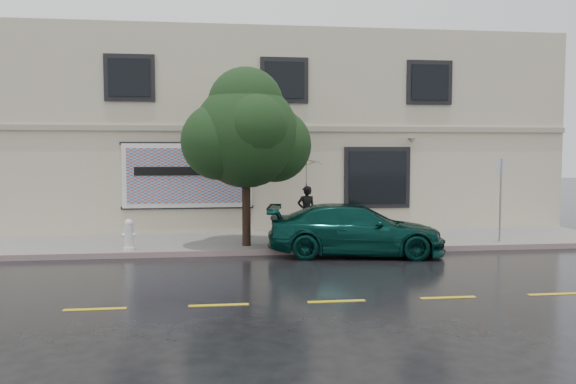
{
  "coord_description": "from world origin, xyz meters",
  "views": [
    {
      "loc": [
        -2.18,
        -13.7,
        2.8
      ],
      "look_at": [
        -0.22,
        2.2,
        1.68
      ],
      "focal_mm": 35.0,
      "sensor_mm": 36.0,
      "label": 1
    }
  ],
  "objects": [
    {
      "name": "fire_hydrant",
      "position": [
        -4.61,
        1.8,
        0.57
      ],
      "size": [
        0.35,
        0.33,
        0.85
      ],
      "rotation": [
        0.0,
        0.0,
        -0.36
      ],
      "color": "silver",
      "rests_on": "sidewalk"
    },
    {
      "name": "umbrella",
      "position": [
        0.56,
        3.76,
        2.15
      ],
      "size": [
        1.17,
        1.17,
        0.78
      ],
      "primitive_type": "imported",
      "rotation": [
        0.0,
        0.0,
        -0.11
      ],
      "color": "black",
      "rests_on": "pedestrian"
    },
    {
      "name": "road_marking",
      "position": [
        0.0,
        -3.5,
        0.01
      ],
      "size": [
        19.0,
        0.12,
        0.01
      ],
      "primitive_type": "cube",
      "color": "gold",
      "rests_on": "ground"
    },
    {
      "name": "ground",
      "position": [
        0.0,
        0.0,
        0.0
      ],
      "size": [
        90.0,
        90.0,
        0.0
      ],
      "primitive_type": "plane",
      "color": "black",
      "rests_on": "ground"
    },
    {
      "name": "pedestrian",
      "position": [
        0.56,
        3.76,
        0.95
      ],
      "size": [
        0.63,
        0.46,
        1.61
      ],
      "primitive_type": "imported",
      "rotation": [
        0.0,
        0.0,
        3.27
      ],
      "color": "black",
      "rests_on": "sidewalk"
    },
    {
      "name": "sidewalk",
      "position": [
        0.0,
        3.25,
        0.07
      ],
      "size": [
        20.0,
        3.5,
        0.15
      ],
      "primitive_type": "cube",
      "color": "gray",
      "rests_on": "ground"
    },
    {
      "name": "building",
      "position": [
        0.0,
        9.0,
        3.5
      ],
      "size": [
        20.0,
        8.12,
        7.0
      ],
      "color": "#BEB599",
      "rests_on": "ground"
    },
    {
      "name": "billboard",
      "position": [
        -3.2,
        4.92,
        2.05
      ],
      "size": [
        4.3,
        0.16,
        2.2
      ],
      "color": "white",
      "rests_on": "ground"
    },
    {
      "name": "sign_pole",
      "position": [
        6.13,
        2.01,
        1.65
      ],
      "size": [
        0.29,
        0.13,
        2.48
      ],
      "rotation": [
        0.0,
        0.0,
        -0.38
      ],
      "color": "gray",
      "rests_on": "sidewalk"
    },
    {
      "name": "car",
      "position": [
        1.52,
        1.2,
        0.7
      ],
      "size": [
        5.06,
        2.85,
        1.39
      ],
      "primitive_type": "imported",
      "rotation": [
        0.0,
        0.0,
        1.41
      ],
      "color": "#08302A",
      "rests_on": "ground"
    },
    {
      "name": "street_tree",
      "position": [
        -1.41,
        2.2,
        3.28
      ],
      "size": [
        2.98,
        2.98,
        4.63
      ],
      "color": "black",
      "rests_on": "sidewalk"
    },
    {
      "name": "curb",
      "position": [
        0.0,
        1.5,
        0.07
      ],
      "size": [
        20.0,
        0.18,
        0.16
      ],
      "primitive_type": "cube",
      "color": "gray",
      "rests_on": "ground"
    }
  ]
}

